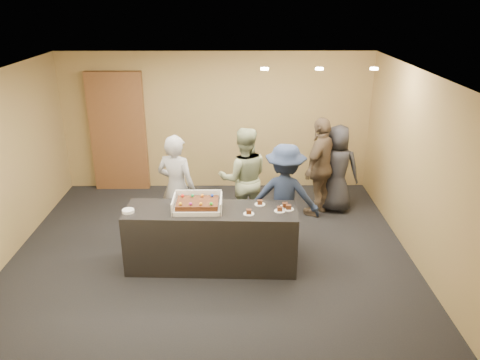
% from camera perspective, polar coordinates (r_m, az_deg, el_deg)
% --- Properties ---
extents(room, '(6.04, 6.00, 2.70)m').
position_cam_1_polar(room, '(6.84, -3.66, 1.73)').
color(room, black).
rests_on(room, ground).
extents(serving_counter, '(2.42, 0.79, 0.90)m').
position_cam_1_polar(serving_counter, '(6.73, -3.49, -7.06)').
color(serving_counter, black).
rests_on(serving_counter, floor).
extents(storage_cabinet, '(1.06, 0.15, 2.34)m').
position_cam_1_polar(storage_cabinet, '(9.46, -14.62, 5.66)').
color(storage_cabinet, brown).
rests_on(storage_cabinet, floor).
extents(cake_box, '(0.67, 0.47, 0.20)m').
position_cam_1_polar(cake_box, '(6.54, -5.18, -3.15)').
color(cake_box, white).
rests_on(cake_box, serving_counter).
extents(sheet_cake, '(0.58, 0.40, 0.11)m').
position_cam_1_polar(sheet_cake, '(6.49, -5.22, -2.83)').
color(sheet_cake, '#3F220E').
rests_on(sheet_cake, cake_box).
extents(plate_stack, '(0.17, 0.17, 0.04)m').
position_cam_1_polar(plate_stack, '(6.60, -13.48, -3.69)').
color(plate_stack, white).
rests_on(plate_stack, serving_counter).
extents(slice_a, '(0.15, 0.15, 0.07)m').
position_cam_1_polar(slice_a, '(6.37, 1.08, -3.98)').
color(slice_a, white).
rests_on(slice_a, serving_counter).
extents(slice_b, '(0.15, 0.15, 0.07)m').
position_cam_1_polar(slice_b, '(6.65, 2.44, -2.83)').
color(slice_b, white).
rests_on(slice_b, serving_counter).
extents(slice_c, '(0.15, 0.15, 0.07)m').
position_cam_1_polar(slice_c, '(6.47, 4.86, -3.62)').
color(slice_c, white).
rests_on(slice_c, serving_counter).
extents(slice_d, '(0.15, 0.15, 0.07)m').
position_cam_1_polar(slice_d, '(6.59, 5.51, -3.14)').
color(slice_d, white).
rests_on(slice_d, serving_counter).
extents(slice_e, '(0.15, 0.15, 0.07)m').
position_cam_1_polar(slice_e, '(6.53, 5.94, -3.40)').
color(slice_e, white).
rests_on(slice_e, serving_counter).
extents(person_server_grey, '(0.74, 0.61, 1.73)m').
position_cam_1_polar(person_server_grey, '(7.37, -7.72, -0.98)').
color(person_server_grey, '#9C9BA0').
rests_on(person_server_grey, floor).
extents(person_sage_man, '(0.89, 0.72, 1.72)m').
position_cam_1_polar(person_sage_man, '(7.69, 0.47, 0.19)').
color(person_sage_man, gray).
rests_on(person_sage_man, floor).
extents(person_navy_man, '(1.17, 0.82, 1.65)m').
position_cam_1_polar(person_navy_man, '(7.14, 5.47, -1.99)').
color(person_navy_man, '#1F2A46').
rests_on(person_navy_man, floor).
extents(person_brown_extra, '(0.95, 1.10, 1.77)m').
position_cam_1_polar(person_brown_extra, '(8.24, 9.81, 1.58)').
color(person_brown_extra, brown).
rests_on(person_brown_extra, floor).
extents(person_dark_suit, '(0.89, 0.71, 1.59)m').
position_cam_1_polar(person_dark_suit, '(8.48, 11.69, 1.35)').
color(person_dark_suit, '#26262C').
rests_on(person_dark_suit, floor).
extents(ceiling_spotlights, '(1.72, 0.12, 0.03)m').
position_cam_1_polar(ceiling_spotlights, '(7.10, 9.65, 13.23)').
color(ceiling_spotlights, '#FFEAC6').
rests_on(ceiling_spotlights, ceiling).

